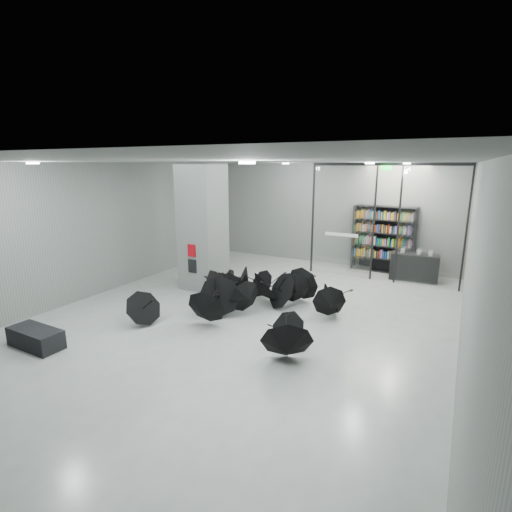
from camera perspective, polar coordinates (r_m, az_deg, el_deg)
The scene contains 10 objects.
room at distance 9.32m, azimuth -2.80°, elevation 6.57°, with size 14.00×14.02×4.01m.
column at distance 12.47m, azimuth -7.83°, elevation 4.27°, with size 1.20×1.20×4.00m, color slate.
fire_cabinet at distance 12.10m, azimuth -9.47°, elevation 0.81°, with size 0.28×0.04×0.38m, color #A50A07.
info_panel at distance 12.22m, azimuth -9.38°, elevation -1.48°, with size 0.30×0.03×0.42m, color black.
exit_sign at distance 13.43m, azimuth 18.60°, elevation 12.16°, with size 0.30×0.06×0.15m, color #0CE533.
glass_partition at distance 13.74m, azimuth 18.21°, elevation 5.33°, with size 5.06×0.08×4.00m.
bench at distance 10.00m, azimuth -29.69°, elevation -10.42°, with size 1.31×0.56×0.42m, color black.
bookshelf at distance 15.13m, azimuth 18.27°, elevation 2.36°, with size 2.24×0.45×2.46m, color black, non-canonical shape.
shop_counter at distance 14.50m, azimuth 22.27°, elevation -1.51°, with size 1.57×0.63×0.94m, color black.
umbrella_cluster at distance 10.53m, azimuth -0.68°, elevation -6.76°, with size 5.49×4.90×1.34m.
Camera 1 is at (4.81, -7.91, 3.95)m, focal length 27.15 mm.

